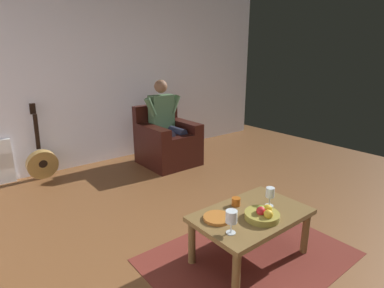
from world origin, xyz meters
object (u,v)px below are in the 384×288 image
wine_glass_far (231,218)px  candle_jar (236,202)px  coffee_table (251,220)px  fruit_bowl (263,214)px  armchair (167,143)px  person_seated (166,120)px  decorative_dish (217,218)px  guitar (42,162)px  wine_glass_near (270,194)px

wine_glass_far → candle_jar: (-0.33, -0.27, -0.09)m
coffee_table → fruit_bowl: (0.00, 0.11, 0.10)m
armchair → person_seated: (0.00, -0.01, 0.35)m
person_seated → wine_glass_far: bearing=65.6°
decorative_dish → candle_jar: 0.29m
armchair → person_seated: bearing=-90.0°
person_seated → candle_jar: (0.77, 2.19, -0.23)m
guitar → wine_glass_near: (-1.11, 2.90, 0.29)m
wine_glass_near → candle_jar: size_ratio=2.24×
wine_glass_near → decorative_dish: (0.49, -0.11, -0.10)m
decorative_dish → candle_jar: (-0.28, -0.07, 0.02)m
wine_glass_near → decorative_dish: size_ratio=0.76×
person_seated → wine_glass_far: (1.10, 2.46, -0.14)m
guitar → wine_glass_far: size_ratio=5.83×
armchair → wine_glass_far: (1.10, 2.45, 0.21)m
person_seated → fruit_bowl: bearing=72.4°
guitar → fruit_bowl: 3.14m
armchair → person_seated: 0.35m
person_seated → coffee_table: bearing=71.7°
person_seated → wine_glass_near: bearing=76.4°
person_seated → wine_glass_near: size_ratio=7.67×
armchair → wine_glass_far: size_ratio=5.02×
candle_jar → coffee_table: bearing=91.7°
person_seated → decorative_dish: bearing=64.9°
fruit_bowl → armchair: bearing=-107.3°
guitar → wine_glass_near: bearing=110.9°
decorative_dish → candle_jar: size_ratio=2.94×
person_seated → coffee_table: person_seated is taller
armchair → guitar: (1.66, -0.54, -0.09)m
wine_glass_near → armchair: bearing=-103.2°
coffee_table → fruit_bowl: bearing=87.8°
fruit_bowl → decorative_dish: (0.28, -0.21, -0.03)m
guitar → wine_glass_far: (-0.57, 2.99, 0.30)m
coffee_table → armchair: bearing=-108.0°
candle_jar → decorative_dish: bearing=14.2°
person_seated → candle_jar: size_ratio=17.16×
coffee_table → guitar: size_ratio=0.92×
coffee_table → fruit_bowl: 0.15m
wine_glass_near → coffee_table: bearing=-3.1°
wine_glass_far → wine_glass_near: bearing=-170.7°
wine_glass_near → guitar: bearing=-69.1°
coffee_table → wine_glass_far: bearing=16.7°
wine_glass_far → coffee_table: bearing=-163.3°
guitar → fruit_bowl: size_ratio=3.78×
person_seated → fruit_bowl: 2.60m
armchair → decorative_dish: armchair is taller
decorative_dish → coffee_table: bearing=161.0°
candle_jar → wine_glass_near: bearing=139.8°
coffee_table → candle_jar: 0.19m
guitar → candle_jar: guitar is taller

